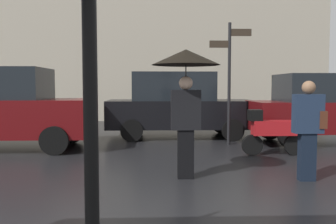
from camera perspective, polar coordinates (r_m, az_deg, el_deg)
name	(u,v)px	position (r m, az deg, el deg)	size (l,w,h in m)	color
pedestrian_with_umbrella	(186,74)	(5.96, 2.78, 5.88)	(1.12, 1.12, 2.11)	black
pedestrian_with_bag	(308,124)	(6.25, 21.09, -1.81)	(0.50, 0.24, 1.61)	black
parked_scooter	(271,130)	(8.33, 15.86, -2.77)	(1.40, 0.32, 1.23)	black
parked_car_left	(329,108)	(10.56, 23.82, 0.56)	(4.20, 1.86, 1.84)	#590C0F
parked_car_right	(178,105)	(10.87, 1.56, 1.10)	(4.30, 1.90, 1.93)	black
parked_car_distant	(6,108)	(9.66, -23.94, 0.53)	(4.03, 1.90, 1.96)	#590C0F
street_signpost	(229,71)	(9.62, 9.57, 6.27)	(1.08, 0.08, 3.15)	black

